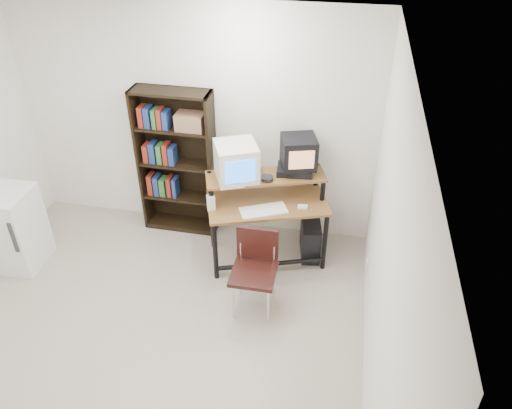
% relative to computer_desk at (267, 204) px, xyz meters
% --- Properties ---
extents(floor, '(4.00, 4.00, 0.01)m').
position_rel_computer_desk_xyz_m(floor, '(-0.91, -1.46, -0.70)').
color(floor, '#B5AB96').
rests_on(floor, ground).
extents(ceiling, '(4.00, 4.00, 0.01)m').
position_rel_computer_desk_xyz_m(ceiling, '(-0.91, -1.46, 1.91)').
color(ceiling, white).
rests_on(ceiling, back_wall).
extents(back_wall, '(4.00, 0.01, 2.60)m').
position_rel_computer_desk_xyz_m(back_wall, '(-0.91, 0.54, 0.61)').
color(back_wall, white).
rests_on(back_wall, floor).
extents(right_wall, '(0.01, 4.00, 2.60)m').
position_rel_computer_desk_xyz_m(right_wall, '(1.09, -1.46, 0.61)').
color(right_wall, white).
rests_on(right_wall, floor).
extents(computer_desk, '(1.36, 0.97, 0.98)m').
position_rel_computer_desk_xyz_m(computer_desk, '(0.00, 0.00, 0.00)').
color(computer_desk, brown).
rests_on(computer_desk, floor).
extents(crt_monitor, '(0.53, 0.53, 0.38)m').
position_rel_computer_desk_xyz_m(crt_monitor, '(-0.32, 0.01, 0.47)').
color(crt_monitor, silver).
rests_on(crt_monitor, computer_desk).
extents(vcr, '(0.38, 0.29, 0.08)m').
position_rel_computer_desk_xyz_m(vcr, '(0.25, 0.21, 0.32)').
color(vcr, black).
rests_on(vcr, computer_desk).
extents(crt_tv, '(0.42, 0.42, 0.32)m').
position_rel_computer_desk_xyz_m(crt_tv, '(0.28, 0.24, 0.52)').
color(crt_tv, black).
rests_on(crt_tv, vcr).
extents(cd_spindle, '(0.16, 0.16, 0.05)m').
position_rel_computer_desk_xyz_m(cd_spindle, '(-0.00, 0.01, 0.30)').
color(cd_spindle, '#26262B').
rests_on(cd_spindle, computer_desk).
extents(keyboard, '(0.51, 0.39, 0.03)m').
position_rel_computer_desk_xyz_m(keyboard, '(0.00, -0.20, 0.05)').
color(keyboard, silver).
rests_on(keyboard, computer_desk).
extents(mousepad, '(0.28, 0.27, 0.01)m').
position_rel_computer_desk_xyz_m(mousepad, '(0.38, -0.04, 0.03)').
color(mousepad, black).
rests_on(mousepad, computer_desk).
extents(mouse, '(0.10, 0.07, 0.03)m').
position_rel_computer_desk_xyz_m(mouse, '(0.38, -0.06, 0.05)').
color(mouse, white).
rests_on(mouse, mousepad).
extents(desk_speaker, '(0.10, 0.10, 0.17)m').
position_rel_computer_desk_xyz_m(desk_speaker, '(-0.53, -0.25, 0.11)').
color(desk_speaker, silver).
rests_on(desk_speaker, computer_desk).
extents(pc_tower, '(0.27, 0.48, 0.42)m').
position_rel_computer_desk_xyz_m(pc_tower, '(0.47, 0.14, -0.48)').
color(pc_tower, black).
rests_on(pc_tower, floor).
extents(school_chair, '(0.42, 0.42, 0.84)m').
position_rel_computer_desk_xyz_m(school_chair, '(0.02, -0.74, -0.17)').
color(school_chair, black).
rests_on(school_chair, floor).
extents(bookshelf, '(0.86, 0.30, 1.72)m').
position_rel_computer_desk_xyz_m(bookshelf, '(-1.09, 0.40, 0.19)').
color(bookshelf, black).
rests_on(bookshelf, floor).
extents(mini_fridge, '(0.54, 0.54, 0.90)m').
position_rel_computer_desk_xyz_m(mini_fridge, '(-2.63, -0.60, -0.24)').
color(mini_fridge, white).
rests_on(mini_fridge, floor).
extents(wall_outlet, '(0.02, 0.08, 0.12)m').
position_rel_computer_desk_xyz_m(wall_outlet, '(1.08, -0.31, -0.39)').
color(wall_outlet, beige).
rests_on(wall_outlet, right_wall).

